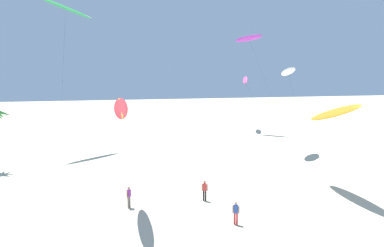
{
  "coord_description": "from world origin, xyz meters",
  "views": [
    {
      "loc": [
        -3.46,
        -4.43,
        10.47
      ],
      "look_at": [
        3.67,
        22.21,
        6.89
      ],
      "focal_mm": 36.36,
      "sensor_mm": 36.0,
      "label": 1
    }
  ],
  "objects_px": {
    "flying_kite_1": "(66,8)",
    "flying_kite_2": "(249,38)",
    "flying_kite_0": "(333,113)",
    "flying_kite_6": "(289,72)",
    "flying_kite_3": "(121,107)",
    "flying_kite_4": "(245,80)",
    "person_near_left": "(205,190)",
    "person_far_watcher": "(129,196)",
    "person_foreground_walker": "(236,212)"
  },
  "relations": [
    {
      "from": "flying_kite_1",
      "to": "flying_kite_2",
      "type": "relative_size",
      "value": 1.17
    },
    {
      "from": "flying_kite_0",
      "to": "flying_kite_1",
      "type": "relative_size",
      "value": 0.49
    },
    {
      "from": "flying_kite_6",
      "to": "flying_kite_3",
      "type": "bearing_deg",
      "value": -142.19
    },
    {
      "from": "flying_kite_6",
      "to": "flying_kite_2",
      "type": "bearing_deg",
      "value": 83.16
    },
    {
      "from": "flying_kite_1",
      "to": "flying_kite_4",
      "type": "distance_m",
      "value": 34.11
    },
    {
      "from": "flying_kite_2",
      "to": "person_near_left",
      "type": "xyz_separation_m",
      "value": [
        -18.38,
        -34.47,
        -15.55
      ]
    },
    {
      "from": "flying_kite_4",
      "to": "person_far_watcher",
      "type": "bearing_deg",
      "value": -124.07
    },
    {
      "from": "flying_kite_0",
      "to": "flying_kite_3",
      "type": "relative_size",
      "value": 0.99
    },
    {
      "from": "flying_kite_1",
      "to": "flying_kite_3",
      "type": "height_order",
      "value": "flying_kite_1"
    },
    {
      "from": "flying_kite_2",
      "to": "flying_kite_4",
      "type": "relative_size",
      "value": 1.49
    },
    {
      "from": "flying_kite_3",
      "to": "person_foreground_walker",
      "type": "xyz_separation_m",
      "value": [
        7.43,
        -3.66,
        -7.14
      ]
    },
    {
      "from": "flying_kite_0",
      "to": "person_near_left",
      "type": "xyz_separation_m",
      "value": [
        -11.26,
        0.82,
        -6.14
      ]
    },
    {
      "from": "flying_kite_4",
      "to": "person_near_left",
      "type": "distance_m",
      "value": 42.53
    },
    {
      "from": "flying_kite_4",
      "to": "flying_kite_6",
      "type": "relative_size",
      "value": 1.03
    },
    {
      "from": "person_near_left",
      "to": "flying_kite_1",
      "type": "bearing_deg",
      "value": 114.42
    },
    {
      "from": "flying_kite_4",
      "to": "person_far_watcher",
      "type": "distance_m",
      "value": 45.73
    },
    {
      "from": "flying_kite_4",
      "to": "flying_kite_1",
      "type": "bearing_deg",
      "value": -158.8
    },
    {
      "from": "flying_kite_4",
      "to": "person_far_watcher",
      "type": "xyz_separation_m",
      "value": [
        -25.2,
        -37.25,
        -8.28
      ]
    },
    {
      "from": "flying_kite_2",
      "to": "flying_kite_6",
      "type": "relative_size",
      "value": 1.54
    },
    {
      "from": "person_foreground_walker",
      "to": "flying_kite_4",
      "type": "bearing_deg",
      "value": 66.65
    },
    {
      "from": "flying_kite_4",
      "to": "person_near_left",
      "type": "xyz_separation_m",
      "value": [
        -18.99,
        -37.14,
        -8.28
      ]
    },
    {
      "from": "flying_kite_2",
      "to": "flying_kite_3",
      "type": "xyz_separation_m",
      "value": [
        -25.18,
        -36.23,
        -8.43
      ]
    },
    {
      "from": "flying_kite_1",
      "to": "flying_kite_0",
      "type": "bearing_deg",
      "value": -48.96
    },
    {
      "from": "flying_kite_0",
      "to": "person_far_watcher",
      "type": "xyz_separation_m",
      "value": [
        -17.46,
        0.7,
        -6.14
      ]
    },
    {
      "from": "flying_kite_6",
      "to": "person_far_watcher",
      "type": "distance_m",
      "value": 29.28
    },
    {
      "from": "flying_kite_2",
      "to": "person_foreground_walker",
      "type": "height_order",
      "value": "flying_kite_2"
    },
    {
      "from": "flying_kite_6",
      "to": "person_foreground_walker",
      "type": "relative_size",
      "value": 6.8
    },
    {
      "from": "flying_kite_0",
      "to": "flying_kite_2",
      "type": "distance_m",
      "value": 37.21
    },
    {
      "from": "flying_kite_3",
      "to": "person_far_watcher",
      "type": "bearing_deg",
      "value": 69.95
    },
    {
      "from": "flying_kite_6",
      "to": "person_far_watcher",
      "type": "bearing_deg",
      "value": -144.12
    },
    {
      "from": "flying_kite_3",
      "to": "flying_kite_4",
      "type": "distance_m",
      "value": 46.69
    },
    {
      "from": "flying_kite_4",
      "to": "person_near_left",
      "type": "height_order",
      "value": "flying_kite_4"
    },
    {
      "from": "flying_kite_0",
      "to": "flying_kite_1",
      "type": "distance_m",
      "value": 36.62
    },
    {
      "from": "person_near_left",
      "to": "person_far_watcher",
      "type": "distance_m",
      "value": 6.21
    },
    {
      "from": "flying_kite_0",
      "to": "person_near_left",
      "type": "relative_size",
      "value": 5.9
    },
    {
      "from": "flying_kite_2",
      "to": "person_far_watcher",
      "type": "height_order",
      "value": "flying_kite_2"
    },
    {
      "from": "flying_kite_2",
      "to": "person_far_watcher",
      "type": "xyz_separation_m",
      "value": [
        -24.58,
        -34.58,
        -15.55
      ]
    },
    {
      "from": "flying_kite_6",
      "to": "person_far_watcher",
      "type": "height_order",
      "value": "flying_kite_6"
    },
    {
      "from": "person_foreground_walker",
      "to": "person_far_watcher",
      "type": "xyz_separation_m",
      "value": [
        -6.83,
        5.3,
        0.03
      ]
    },
    {
      "from": "flying_kite_0",
      "to": "person_near_left",
      "type": "bearing_deg",
      "value": 175.84
    },
    {
      "from": "flying_kite_3",
      "to": "person_foreground_walker",
      "type": "height_order",
      "value": "flying_kite_3"
    },
    {
      "from": "flying_kite_3",
      "to": "flying_kite_4",
      "type": "xyz_separation_m",
      "value": [
        25.8,
        38.9,
        1.16
      ]
    },
    {
      "from": "flying_kite_2",
      "to": "flying_kite_4",
      "type": "height_order",
      "value": "flying_kite_2"
    },
    {
      "from": "flying_kite_0",
      "to": "flying_kite_2",
      "type": "relative_size",
      "value": 0.58
    },
    {
      "from": "flying_kite_4",
      "to": "person_foreground_walker",
      "type": "relative_size",
      "value": 7.01
    },
    {
      "from": "flying_kite_1",
      "to": "person_near_left",
      "type": "bearing_deg",
      "value": -65.58
    },
    {
      "from": "flying_kite_2",
      "to": "person_near_left",
      "type": "height_order",
      "value": "flying_kite_2"
    },
    {
      "from": "flying_kite_3",
      "to": "person_near_left",
      "type": "height_order",
      "value": "flying_kite_3"
    },
    {
      "from": "flying_kite_3",
      "to": "flying_kite_1",
      "type": "bearing_deg",
      "value": 99.82
    },
    {
      "from": "person_far_watcher",
      "to": "flying_kite_0",
      "type": "bearing_deg",
      "value": -2.3
    }
  ]
}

